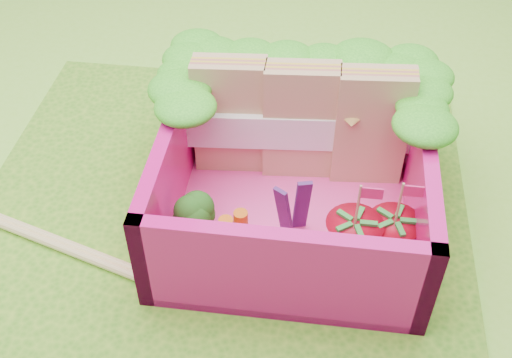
{
  "coord_description": "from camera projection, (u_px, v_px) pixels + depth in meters",
  "views": [
    {
      "loc": [
        0.49,
        -2.29,
        2.5
      ],
      "look_at": [
        0.19,
        0.03,
        0.28
      ],
      "focal_mm": 45.0,
      "sensor_mm": 36.0,
      "label": 1
    }
  ],
  "objects": [
    {
      "name": "ground",
      "position": [
        220.0,
        217.0,
        3.41
      ],
      "size": [
        14.0,
        14.0,
        0.0
      ],
      "primitive_type": "plane",
      "color": "#8ED83D",
      "rests_on": "ground"
    },
    {
      "name": "sandwich_stack",
      "position": [
        301.0,
        122.0,
        3.35
      ],
      "size": [
        1.21,
        0.27,
        0.67
      ],
      "color": "tan",
      "rests_on": "bento_floor"
    },
    {
      "name": "carrot_sticks",
      "position": [
        233.0,
        235.0,
        3.04
      ],
      "size": [
        0.12,
        0.17,
        0.28
      ],
      "color": "orange",
      "rests_on": "bento_floor"
    },
    {
      "name": "chopsticks",
      "position": [
        23.0,
        230.0,
        3.28
      ],
      "size": [
        2.12,
        0.7,
        0.05
      ],
      "color": "#E7B97F",
      "rests_on": "placemat"
    },
    {
      "name": "lettuce_ruffle",
      "position": [
        304.0,
        70.0,
        3.3
      ],
      "size": [
        1.43,
        0.83,
        0.11
      ],
      "color": "#2A951B",
      "rests_on": "bento_box"
    },
    {
      "name": "snap_peas",
      "position": [
        370.0,
        252.0,
        3.1
      ],
      "size": [
        0.59,
        0.58,
        0.05
      ],
      "color": "#5EC43D",
      "rests_on": "bento_floor"
    },
    {
      "name": "placemat",
      "position": [
        220.0,
        216.0,
        3.4
      ],
      "size": [
        2.6,
        2.6,
        0.03
      ],
      "primitive_type": "cube",
      "color": "#4C9421",
      "rests_on": "ground"
    },
    {
      "name": "strawberry_left",
      "position": [
        352.0,
        242.0,
        3.0
      ],
      "size": [
        0.27,
        0.27,
        0.51
      ],
      "color": "red",
      "rests_on": "bento_floor"
    },
    {
      "name": "bento_box",
      "position": [
        294.0,
        179.0,
        3.19
      ],
      "size": [
        1.3,
        1.3,
        0.55
      ],
      "color": "#DE127D",
      "rests_on": "placemat"
    },
    {
      "name": "broccoli",
      "position": [
        199.0,
        212.0,
        3.07
      ],
      "size": [
        0.32,
        0.32,
        0.27
      ],
      "color": "#5A9246",
      "rests_on": "bento_floor"
    },
    {
      "name": "purple_wedges",
      "position": [
        293.0,
        209.0,
        3.08
      ],
      "size": [
        0.15,
        0.12,
        0.38
      ],
      "color": "#421957",
      "rests_on": "bento_floor"
    },
    {
      "name": "strawberry_right",
      "position": [
        392.0,
        238.0,
        3.02
      ],
      "size": [
        0.25,
        0.25,
        0.49
      ],
      "color": "red",
      "rests_on": "bento_floor"
    },
    {
      "name": "bento_floor",
      "position": [
        292.0,
        213.0,
        3.36
      ],
      "size": [
        1.3,
        1.3,
        0.05
      ],
      "primitive_type": "cube",
      "color": "#FF41A2",
      "rests_on": "placemat"
    }
  ]
}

